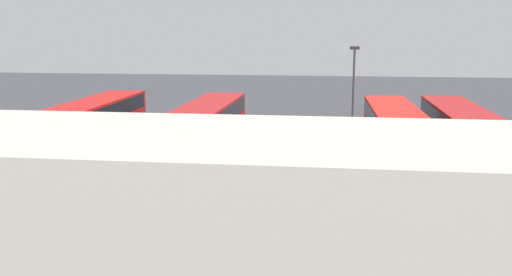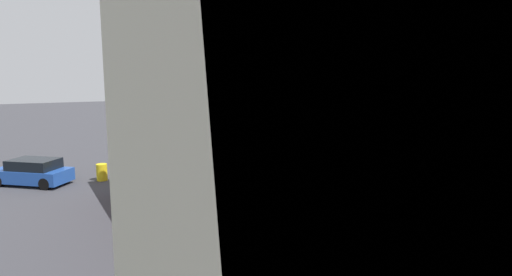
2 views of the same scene
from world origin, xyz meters
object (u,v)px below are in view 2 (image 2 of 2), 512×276
(bus_double_decker_second, at_px, (475,134))
(waste_bin_yellow, at_px, (102,172))
(bus_single_deck_fourth, at_px, (385,159))
(car_hatchback_silver, at_px, (32,172))
(bus_double_decker_near_end, at_px, (505,129))
(car_small_green, at_px, (250,145))
(lamp_post_tall, at_px, (345,93))
(bus_single_deck_sixth, at_px, (268,175))
(bus_double_decker_fifth, at_px, (325,147))
(bus_single_deck_third, at_px, (428,153))
(bus_double_decker_seventh, at_px, (185,162))

(bus_double_decker_second, distance_m, waste_bin_yellow, 22.19)
(bus_single_deck_fourth, distance_m, car_hatchback_silver, 19.12)
(bus_double_decker_near_end, distance_m, car_small_green, 17.20)
(car_small_green, bearing_deg, bus_single_deck_fourth, 100.59)
(lamp_post_tall, bearing_deg, bus_double_decker_second, 100.91)
(waste_bin_yellow, bearing_deg, bus_single_deck_sixth, 123.15)
(bus_double_decker_fifth, distance_m, car_small_green, 11.37)
(car_small_green, bearing_deg, bus_double_decker_second, 129.23)
(bus_single_deck_third, bearing_deg, lamp_post_tall, -101.60)
(bus_double_decker_second, xyz_separation_m, lamp_post_tall, (1.92, -9.98, 2.06))
(bus_single_deck_third, bearing_deg, bus_double_decker_fifth, -3.24)
(bus_double_decker_near_end, bearing_deg, bus_single_deck_fourth, 2.91)
(car_hatchback_silver, relative_size, lamp_post_tall, 0.56)
(bus_single_deck_third, bearing_deg, bus_double_decker_seventh, -1.05)
(bus_double_decker_fifth, xyz_separation_m, waste_bin_yellow, (9.54, -8.22, -1.97))
(bus_single_deck_sixth, height_order, bus_double_decker_seventh, bus_double_decker_seventh)
(bus_single_deck_sixth, bearing_deg, bus_single_deck_fourth, -177.40)
(bus_double_decker_second, xyz_separation_m, waste_bin_yellow, (20.35, -8.61, -1.97))
(bus_double_decker_second, height_order, waste_bin_yellow, bus_double_decker_second)
(bus_double_decker_second, relative_size, car_hatchback_silver, 2.44)
(bus_double_decker_near_end, distance_m, lamp_post_tall, 11.19)
(bus_single_deck_fourth, height_order, bus_double_decker_fifth, bus_double_decker_fifth)
(bus_single_deck_sixth, height_order, car_hatchback_silver, bus_single_deck_sixth)
(car_hatchback_silver, bearing_deg, bus_single_deck_sixth, 133.84)
(bus_single_deck_fourth, relative_size, car_hatchback_silver, 2.60)
(bus_single_deck_third, relative_size, lamp_post_tall, 1.44)
(bus_double_decker_near_end, relative_size, bus_double_decker_second, 0.99)
(bus_single_deck_third, xyz_separation_m, car_small_green, (5.45, -11.53, -0.92))
(bus_double_decker_near_end, height_order, bus_single_deck_third, bus_double_decker_near_end)
(bus_single_deck_third, xyz_separation_m, bus_double_decker_fifth, (6.85, -0.39, 0.83))
(bus_double_decker_second, relative_size, lamp_post_tall, 1.37)
(bus_single_deck_fourth, bearing_deg, bus_double_decker_fifth, -7.24)
(car_hatchback_silver, bearing_deg, bus_single_deck_third, 154.77)
(bus_double_decker_second, bearing_deg, car_small_green, -50.77)
(bus_single_deck_third, distance_m, bus_single_deck_sixth, 10.52)
(bus_single_deck_sixth, relative_size, car_hatchback_silver, 2.52)
(bus_single_deck_sixth, height_order, car_small_green, bus_single_deck_sixth)
(bus_single_deck_sixth, distance_m, waste_bin_yellow, 10.81)
(bus_double_decker_seventh, bearing_deg, car_small_green, -127.46)
(bus_single_deck_fourth, xyz_separation_m, lamp_post_tall, (-5.33, -10.04, 2.88))
(bus_double_decker_fifth, bearing_deg, bus_single_deck_third, 176.76)
(bus_double_decker_near_end, bearing_deg, waste_bin_yellow, -18.67)
(waste_bin_yellow, bearing_deg, bus_double_decker_seventh, 105.39)
(bus_double_decker_second, distance_m, lamp_post_tall, 10.37)
(bus_single_deck_third, bearing_deg, bus_single_deck_sixth, 2.15)
(car_small_green, bearing_deg, bus_single_deck_third, 115.29)
(bus_single_deck_third, height_order, car_small_green, bus_single_deck_third)
(car_hatchback_silver, bearing_deg, bus_double_decker_seventh, 122.48)
(bus_single_deck_third, distance_m, car_small_green, 12.79)
(lamp_post_tall, bearing_deg, waste_bin_yellow, 4.25)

